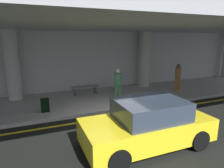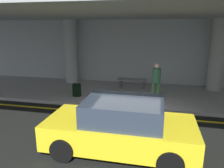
{
  "view_description": "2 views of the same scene",
  "coord_description": "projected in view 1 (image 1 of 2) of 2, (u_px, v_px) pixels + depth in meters",
  "views": [
    {
      "loc": [
        -3.08,
        -6.99,
        3.36
      ],
      "look_at": [
        0.67,
        2.17,
        1.07
      ],
      "focal_mm": 31.77,
      "sensor_mm": 36.0,
      "label": 1
    },
    {
      "loc": [
        1.1,
        -7.52,
        3.4
      ],
      "look_at": [
        -0.83,
        1.37,
        1.0
      ],
      "focal_mm": 35.0,
      "sensor_mm": 36.0,
      "label": 2
    }
  ],
  "objects": [
    {
      "name": "bench_metal",
      "position": [
        85.0,
        88.0,
        11.57
      ],
      "size": [
        1.6,
        0.5,
        0.48
      ],
      "color": "slate",
      "rests_on": "sidewalk"
    },
    {
      "name": "lane_stripe_yellow",
      "position": [
        112.0,
        117.0,
        8.64
      ],
      "size": [
        26.0,
        0.14,
        0.01
      ],
      "primitive_type": "cube",
      "color": "yellow",
      "rests_on": "ground"
    },
    {
      "name": "car_yellow_taxi",
      "position": [
        148.0,
        124.0,
        6.25
      ],
      "size": [
        4.1,
        1.92,
        1.5
      ],
      "rotation": [
        0.0,
        0.0,
        3.09
      ],
      "color": "yellow",
      "rests_on": "ground"
    },
    {
      "name": "support_column_left_mid",
      "position": [
        144.0,
        59.0,
        13.32
      ],
      "size": [
        0.75,
        0.75,
        3.65
      ],
      "primitive_type": "cylinder",
      "color": "#ADAFA4",
      "rests_on": "sidewalk"
    },
    {
      "name": "person_waiting_for_ride",
      "position": [
        118.0,
        82.0,
        10.33
      ],
      "size": [
        0.38,
        0.38,
        1.68
      ],
      "rotation": [
        0.0,
        0.0,
        0.72
      ],
      "color": "#416C4C",
      "rests_on": "sidewalk"
    },
    {
      "name": "support_column_far_left",
      "position": [
        12.0,
        65.0,
        10.37
      ],
      "size": [
        0.75,
        0.75,
        3.65
      ],
      "primitive_type": "cylinder",
      "color": "#ABAFAD",
      "rests_on": "sidewalk"
    },
    {
      "name": "ground_plane",
      "position": [
        117.0,
        122.0,
        8.2
      ],
      "size": [
        60.0,
        60.0,
        0.0
      ],
      "primitive_type": "plane",
      "color": "black"
    },
    {
      "name": "sidewalk",
      "position": [
        94.0,
        99.0,
        10.98
      ],
      "size": [
        26.0,
        4.2,
        0.15
      ],
      "primitive_type": "cube",
      "color": "#ABA9A9",
      "rests_on": "ground"
    },
    {
      "name": "terminal_back_wall",
      "position": [
        83.0,
        62.0,
        12.59
      ],
      "size": [
        26.0,
        0.3,
        3.8
      ],
      "primitive_type": "cube",
      "color": "#ACB2B2",
      "rests_on": "ground"
    },
    {
      "name": "ceiling_overhang",
      "position": [
        96.0,
        26.0,
        9.65
      ],
      "size": [
        28.0,
        13.2,
        0.3
      ],
      "primitive_type": "cube",
      "color": "#999CA1",
      "rests_on": "support_column_far_left"
    },
    {
      "name": "suitcase_upright_primary",
      "position": [
        45.0,
        105.0,
        8.82
      ],
      "size": [
        0.36,
        0.22,
        0.9
      ],
      "rotation": [
        0.0,
        0.0,
        0.45
      ],
      "color": "black",
      "rests_on": "sidewalk"
    },
    {
      "name": "traveler_with_luggage",
      "position": [
        178.0,
        75.0,
        12.3
      ],
      "size": [
        0.38,
        0.38,
        1.68
      ],
      "rotation": [
        0.0,
        0.0,
        2.71
      ],
      "color": "#97603A",
      "rests_on": "sidewalk"
    }
  ]
}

